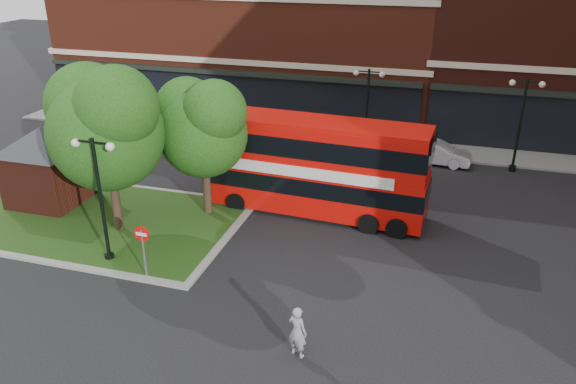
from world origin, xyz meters
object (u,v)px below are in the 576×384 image
(woman, at_px, (298,332))
(car_white, at_px, (436,152))
(car_silver, at_px, (314,140))
(bus, at_px, (315,161))

(woman, xyz_separation_m, car_white, (3.02, 17.40, -0.21))
(car_silver, height_order, car_white, car_silver)
(bus, distance_m, woman, 9.88)
(woman, xyz_separation_m, car_silver, (-3.89, 17.40, -0.19))
(car_white, bearing_deg, bus, 153.31)
(bus, distance_m, car_white, 9.46)
(bus, height_order, car_white, bus)
(car_white, bearing_deg, car_silver, 95.52)
(bus, relative_size, car_white, 2.62)
(woman, distance_m, car_white, 17.66)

